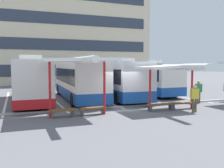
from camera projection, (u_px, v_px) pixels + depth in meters
name	position (u px, v px, depth m)	size (l,w,h in m)	color
ground_plane	(123.00, 108.00, 16.98)	(160.00, 160.00, 0.00)	slate
terminal_building	(55.00, 27.00, 44.50)	(30.57, 14.36, 22.45)	beige
coach_bus_0	(30.00, 81.00, 19.55)	(2.63, 10.12, 3.66)	silver
coach_bus_1	(78.00, 80.00, 21.37)	(2.91, 11.11, 3.57)	silver
coach_bus_2	(116.00, 80.00, 22.37)	(3.30, 10.79, 3.54)	silver
coach_bus_3	(143.00, 78.00, 26.21)	(2.66, 11.40, 3.46)	silver
lane_stripe_0	(6.00, 101.00, 20.38)	(0.16, 14.00, 0.01)	white
lane_stripe_1	(53.00, 99.00, 21.73)	(0.16, 14.00, 0.01)	white
lane_stripe_2	(94.00, 97.00, 23.09)	(0.16, 14.00, 0.01)	white
lane_stripe_3	(131.00, 95.00, 24.45)	(0.16, 14.00, 0.01)	white
lane_stripe_4	(164.00, 94.00, 25.80)	(0.16, 14.00, 0.01)	white
waiting_shelter_1	(79.00, 61.00, 13.88)	(4.18, 4.91, 3.39)	red
bench_1	(63.00, 111.00, 14.10)	(1.53, 0.47, 0.45)	brown
bench_2	(93.00, 109.00, 14.76)	(1.66, 0.55, 0.45)	brown
waiting_shelter_2	(174.00, 68.00, 16.12)	(4.29, 4.55, 3.05)	red
bench_3	(161.00, 105.00, 16.13)	(1.95, 0.53, 0.45)	brown
bench_4	(184.00, 104.00, 16.76)	(1.95, 0.62, 0.45)	brown
platform_kerb	(121.00, 107.00, 17.31)	(44.00, 0.24, 0.12)	#ADADA8
waiting_passenger_2	(195.00, 96.00, 15.52)	(0.53, 0.32, 1.72)	brown
waiting_passenger_3	(199.00, 90.00, 19.20)	(0.53, 0.29, 1.75)	brown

